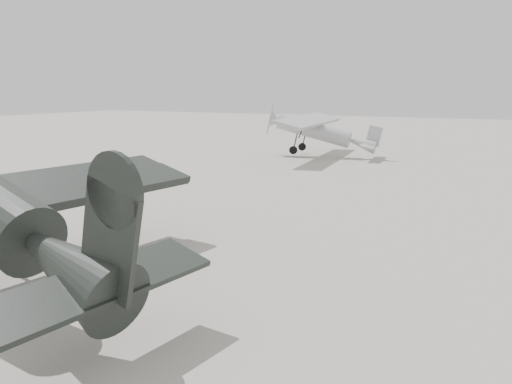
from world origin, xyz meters
The scene contains 2 objects.
ground centered at (0.00, 0.00, 0.00)m, with size 160.00×160.00×0.00m, color #A9A396.
highwing_monoplane centered at (-7.07, 22.85, 2.09)m, with size 8.38×11.79×3.34m.
Camera 1 is at (5.45, -12.04, 4.87)m, focal length 35.00 mm.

